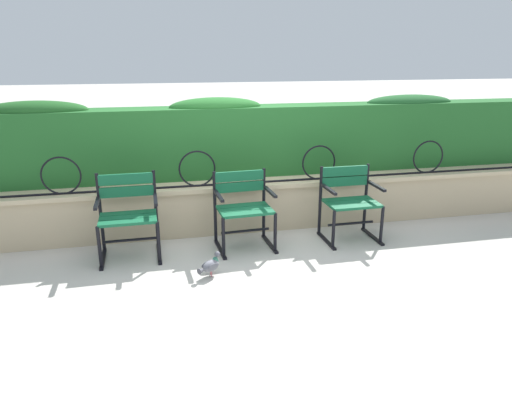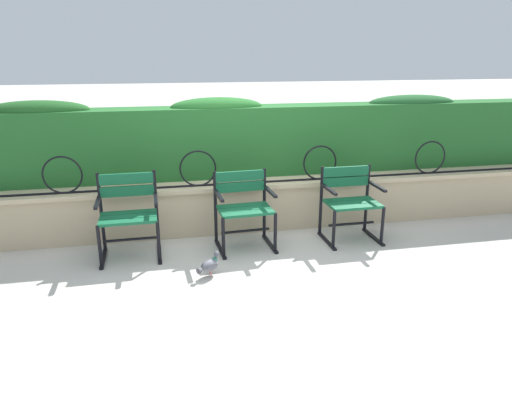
{
  "view_description": "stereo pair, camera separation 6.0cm",
  "coord_description": "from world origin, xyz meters",
  "px_view_note": "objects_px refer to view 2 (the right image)",
  "views": [
    {
      "loc": [
        -0.99,
        -4.35,
        2.05
      ],
      "look_at": [
        0.0,
        0.13,
        0.55
      ],
      "focal_mm": 32.84,
      "sensor_mm": 36.0,
      "label": 1
    },
    {
      "loc": [
        -0.93,
        -4.36,
        2.05
      ],
      "look_at": [
        0.0,
        0.13,
        0.55
      ],
      "focal_mm": 32.84,
      "sensor_mm": 36.0,
      "label": 2
    }
  ],
  "objects_px": {
    "park_chair_left": "(128,213)",
    "park_chair_centre": "(244,206)",
    "park_chair_right": "(350,200)",
    "pigeon_near_chairs": "(210,265)"
  },
  "relations": [
    {
      "from": "park_chair_left",
      "to": "park_chair_right",
      "type": "xyz_separation_m",
      "value": [
        2.43,
        -0.03,
        -0.01
      ]
    },
    {
      "from": "park_chair_right",
      "to": "pigeon_near_chairs",
      "type": "relative_size",
      "value": 3.25
    },
    {
      "from": "park_chair_left",
      "to": "pigeon_near_chairs",
      "type": "distance_m",
      "value": 1.08
    },
    {
      "from": "park_chair_left",
      "to": "park_chair_centre",
      "type": "xyz_separation_m",
      "value": [
        1.21,
        -0.0,
        -0.01
      ]
    },
    {
      "from": "park_chair_centre",
      "to": "park_chair_left",
      "type": "bearing_deg",
      "value": 179.87
    },
    {
      "from": "park_chair_right",
      "to": "pigeon_near_chairs",
      "type": "height_order",
      "value": "park_chair_right"
    },
    {
      "from": "park_chair_centre",
      "to": "park_chair_right",
      "type": "relative_size",
      "value": 1.0
    },
    {
      "from": "park_chair_centre",
      "to": "pigeon_near_chairs",
      "type": "height_order",
      "value": "park_chair_centre"
    },
    {
      "from": "park_chair_centre",
      "to": "park_chair_right",
      "type": "bearing_deg",
      "value": -1.28
    },
    {
      "from": "pigeon_near_chairs",
      "to": "park_chair_right",
      "type": "bearing_deg",
      "value": 21.14
    }
  ]
}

